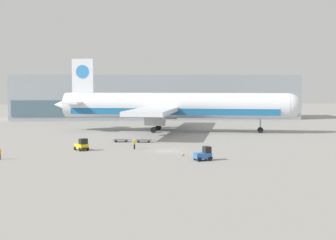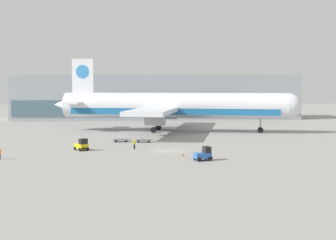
{
  "view_description": "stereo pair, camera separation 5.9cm",
  "coord_description": "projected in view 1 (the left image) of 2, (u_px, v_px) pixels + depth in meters",
  "views": [
    {
      "loc": [
        -6.04,
        -75.38,
        10.54
      ],
      "look_at": [
        1.18,
        14.48,
        4.0
      ],
      "focal_mm": 50.0,
      "sensor_mm": 36.0,
      "label": 1
    },
    {
      "loc": [
        -5.98,
        -75.39,
        10.54
      ],
      "look_at": [
        1.18,
        14.48,
        4.0
      ],
      "focal_mm": 50.0,
      "sensor_mm": 36.0,
      "label": 2
    }
  ],
  "objects": [
    {
      "name": "ground_plane",
      "position": [
        168.0,
        151.0,
        76.19
      ],
      "size": [
        400.0,
        400.0,
        0.0
      ],
      "primitive_type": "plane",
      "color": "gray"
    },
    {
      "name": "traffic_cone_near",
      "position": [
        183.0,
        154.0,
        70.9
      ],
      "size": [
        0.4,
        0.4,
        0.63
      ],
      "color": "black",
      "rests_on": "ground_plane"
    },
    {
      "name": "baggage_dolly_lead",
      "position": [
        121.0,
        140.0,
        88.45
      ],
      "size": [
        3.77,
        1.81,
        0.48
      ],
      "rotation": [
        0.0,
        0.0,
        -0.11
      ],
      "color": "#56565B",
      "rests_on": "ground_plane"
    },
    {
      "name": "baggage_tug_mid",
      "position": [
        82.0,
        145.0,
        76.63
      ],
      "size": [
        2.61,
        2.81,
        2.0
      ],
      "rotation": [
        0.0,
        0.0,
        -0.96
      ],
      "color": "yellow",
      "rests_on": "ground_plane"
    },
    {
      "name": "terminal_building",
      "position": [
        157.0,
        97.0,
        151.72
      ],
      "size": [
        90.0,
        18.2,
        14.0
      ],
      "color": "#9EA8B2",
      "rests_on": "ground_plane"
    },
    {
      "name": "baggage_tug_foreground",
      "position": [
        204.0,
        154.0,
        66.24
      ],
      "size": [
        2.72,
        2.16,
        2.0
      ],
      "rotation": [
        0.0,
        0.0,
        0.26
      ],
      "color": "#2D66B7",
      "rests_on": "ground_plane"
    },
    {
      "name": "ground_crew_far",
      "position": [
        134.0,
        143.0,
        78.28
      ],
      "size": [
        0.41,
        0.45,
        1.7
      ],
      "rotation": [
        0.0,
        0.0,
        3.99
      ],
      "color": "black",
      "rests_on": "ground_plane"
    },
    {
      "name": "ground_crew_near",
      "position": [
        0.0,
        152.0,
        67.16
      ],
      "size": [
        0.52,
        0.36,
        1.74
      ],
      "rotation": [
        0.0,
        0.0,
        2.69
      ],
      "color": "black",
      "rests_on": "ground_plane"
    },
    {
      "name": "baggage_dolly_second",
      "position": [
        144.0,
        140.0,
        87.9
      ],
      "size": [
        3.77,
        1.81,
        0.48
      ],
      "rotation": [
        0.0,
        0.0,
        -0.11
      ],
      "color": "#56565B",
      "rests_on": "ground_plane"
    },
    {
      "name": "airplane_main",
      "position": [
        170.0,
        106.0,
        108.19
      ],
      "size": [
        57.18,
        48.55,
        17.0
      ],
      "rotation": [
        0.0,
        0.0,
        -0.23
      ],
      "color": "silver",
      "rests_on": "ground_plane"
    }
  ]
}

